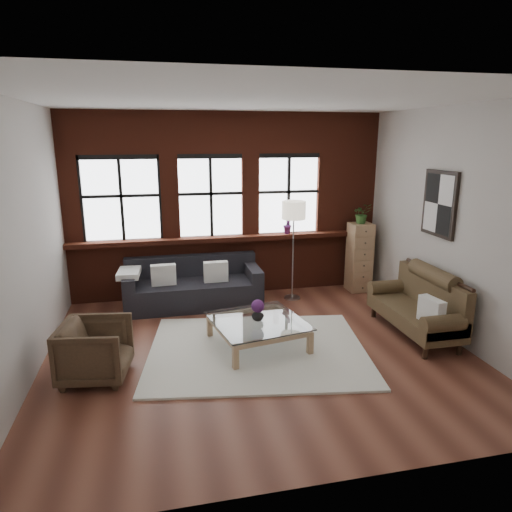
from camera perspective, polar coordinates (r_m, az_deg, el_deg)
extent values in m
plane|color=brown|center=(6.25, 0.29, -11.69)|extent=(5.50, 5.50, 0.00)
plane|color=white|center=(5.62, 0.33, 19.01)|extent=(5.50, 5.50, 0.00)
plane|color=beige|center=(8.14, -3.58, 6.32)|extent=(5.50, 0.00, 5.50)
plane|color=beige|center=(3.42, 9.60, -5.57)|extent=(5.50, 0.00, 5.50)
plane|color=beige|center=(5.79, -27.29, 1.33)|extent=(0.00, 5.00, 5.00)
plane|color=beige|center=(6.86, 23.37, 3.60)|extent=(0.00, 5.00, 5.00)
cube|color=#602416|center=(8.10, -3.35, 2.25)|extent=(5.50, 0.30, 0.08)
cube|color=silver|center=(6.22, 0.18, -11.66)|extent=(3.16, 2.65, 0.03)
cube|color=white|center=(7.58, -11.49, -2.32)|extent=(0.40, 0.15, 0.34)
cube|color=white|center=(7.64, -5.04, -1.96)|extent=(0.40, 0.14, 0.34)
cube|color=white|center=(6.45, 21.07, -6.40)|extent=(0.19, 0.40, 0.34)
imported|color=#423121|center=(5.76, -19.43, -11.10)|extent=(0.87, 0.86, 0.70)
imported|color=#B2B2B2|center=(6.18, 0.22, -7.32)|extent=(0.17, 0.17, 0.17)
sphere|color=#5F246B|center=(6.13, 0.22, -6.28)|extent=(0.18, 0.18, 0.18)
cube|color=#A47F59|center=(8.60, 12.79, -0.15)|extent=(0.39, 0.39, 1.26)
imported|color=#2D5923|center=(8.44, 13.10, 5.20)|extent=(0.33, 0.29, 0.36)
imported|color=#5F246B|center=(8.26, 4.05, 3.96)|extent=(0.23, 0.21, 0.34)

